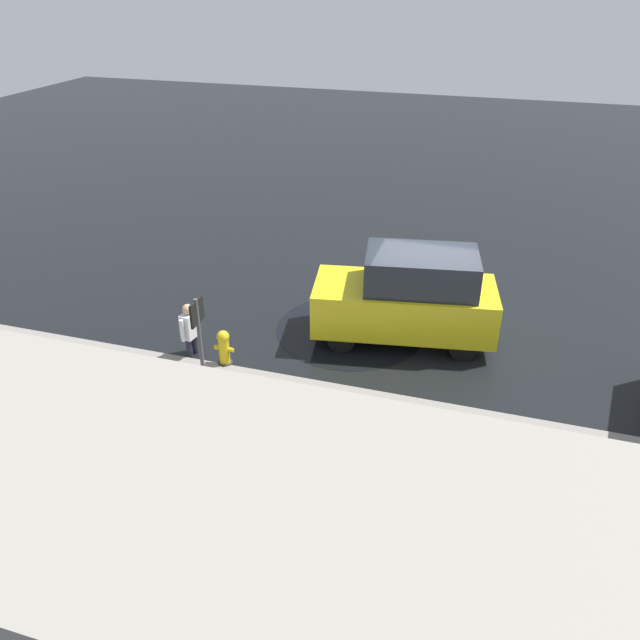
{
  "coord_description": "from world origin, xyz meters",
  "views": [
    {
      "loc": [
        -1.28,
        12.38,
        7.27
      ],
      "look_at": [
        1.97,
        1.7,
        0.9
      ],
      "focal_mm": 35.0,
      "sensor_mm": 36.0,
      "label": 1
    }
  ],
  "objects_px": {
    "moving_hatchback": "(408,297)",
    "fire_hydrant": "(224,348)",
    "pedestrian": "(190,327)",
    "sign_post": "(200,341)"
  },
  "relations": [
    {
      "from": "moving_hatchback",
      "to": "pedestrian",
      "type": "height_order",
      "value": "moving_hatchback"
    },
    {
      "from": "pedestrian",
      "to": "sign_post",
      "type": "relative_size",
      "value": 0.51
    },
    {
      "from": "moving_hatchback",
      "to": "fire_hydrant",
      "type": "relative_size",
      "value": 5.15
    },
    {
      "from": "pedestrian",
      "to": "fire_hydrant",
      "type": "bearing_deg",
      "value": 170.68
    },
    {
      "from": "fire_hydrant",
      "to": "sign_post",
      "type": "height_order",
      "value": "sign_post"
    },
    {
      "from": "moving_hatchback",
      "to": "fire_hydrant",
      "type": "distance_m",
      "value": 4.09
    },
    {
      "from": "pedestrian",
      "to": "sign_post",
      "type": "xyz_separation_m",
      "value": [
        -1.19,
        1.73,
        0.9
      ]
    },
    {
      "from": "fire_hydrant",
      "to": "pedestrian",
      "type": "distance_m",
      "value": 0.88
    },
    {
      "from": "fire_hydrant",
      "to": "sign_post",
      "type": "xyz_separation_m",
      "value": [
        -0.37,
        1.59,
        1.18
      ]
    },
    {
      "from": "moving_hatchback",
      "to": "pedestrian",
      "type": "bearing_deg",
      "value": 25.51
    }
  ]
}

